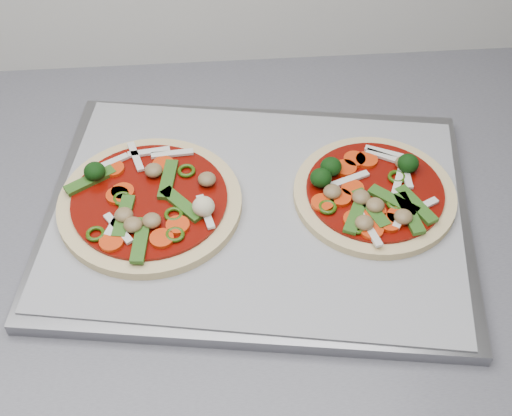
{
  "coord_description": "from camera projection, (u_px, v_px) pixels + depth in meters",
  "views": [
    {
      "loc": [
        -0.34,
        0.78,
        1.49
      ],
      "look_at": [
        -0.3,
        1.29,
        0.93
      ],
      "focal_mm": 50.0,
      "sensor_mm": 36.0,
      "label": 1
    }
  ],
  "objects": [
    {
      "name": "pizza_left",
      "position": [
        149.0,
        202.0,
        0.77
      ],
      "size": [
        0.26,
        0.26,
        0.03
      ],
      "rotation": [
        0.0,
        0.0,
        -0.42
      ],
      "color": "#CFB482",
      "rests_on": "parchment"
    },
    {
      "name": "parchment",
      "position": [
        258.0,
        208.0,
        0.78
      ],
      "size": [
        0.49,
        0.39,
        0.0
      ],
      "primitive_type": "cube",
      "rotation": [
        0.0,
        0.0,
        -0.18
      ],
      "color": "#96979B",
      "rests_on": "baking_tray"
    },
    {
      "name": "baking_tray",
      "position": [
        258.0,
        213.0,
        0.78
      ],
      "size": [
        0.5,
        0.4,
        0.01
      ],
      "primitive_type": "cube",
      "rotation": [
        0.0,
        0.0,
        -0.15
      ],
      "color": "gray",
      "rests_on": "countertop"
    },
    {
      "name": "base_cabinet",
      "position": [
        442.0,
        404.0,
        1.15
      ],
      "size": [
        3.6,
        0.6,
        0.86
      ],
      "primitive_type": "cube",
      "color": "silver",
      "rests_on": "ground"
    },
    {
      "name": "pizza_right",
      "position": [
        373.0,
        193.0,
        0.78
      ],
      "size": [
        0.21,
        0.21,
        0.03
      ],
      "rotation": [
        0.0,
        0.0,
        0.2
      ],
      "color": "#CFB482",
      "rests_on": "parchment"
    }
  ]
}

